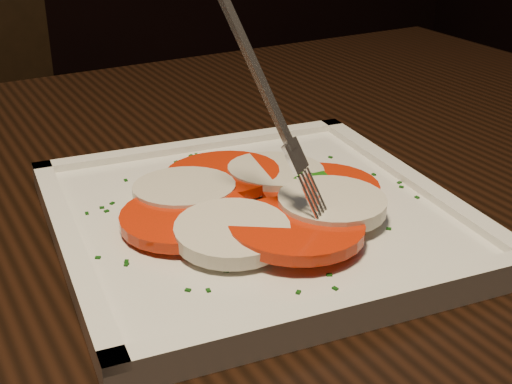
{
  "coord_description": "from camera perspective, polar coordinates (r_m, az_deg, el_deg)",
  "views": [
    {
      "loc": [
        -0.34,
        -0.64,
        1.0
      ],
      "look_at": [
        -0.15,
        -0.21,
        0.78
      ],
      "focal_mm": 50.0,
      "sensor_mm": 36.0,
      "label": 1
    }
  ],
  "objects": [
    {
      "name": "table",
      "position": [
        0.63,
        -6.14,
        -8.55
      ],
      "size": [
        1.27,
        0.9,
        0.75
      ],
      "rotation": [
        0.0,
        0.0,
        0.09
      ],
      "color": "black",
      "rests_on": "ground"
    },
    {
      "name": "plate",
      "position": [
        0.52,
        -0.0,
        -2.22
      ],
      "size": [
        0.29,
        0.29,
        0.01
      ],
      "primitive_type": "cube",
      "rotation": [
        0.0,
        0.0,
        -0.02
      ],
      "color": "silver",
      "rests_on": "table"
    },
    {
      "name": "caprese_salad",
      "position": [
        0.52,
        0.01,
        -0.64
      ],
      "size": [
        0.25,
        0.24,
        0.02
      ],
      "color": "red",
      "rests_on": "plate"
    },
    {
      "name": "fork",
      "position": [
        0.47,
        -0.34,
        8.0
      ],
      "size": [
        0.08,
        0.09,
        0.16
      ],
      "primitive_type": null,
      "rotation": [
        0.0,
        0.0,
        0.7
      ],
      "color": "white",
      "rests_on": "caprese_salad"
    }
  ]
}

